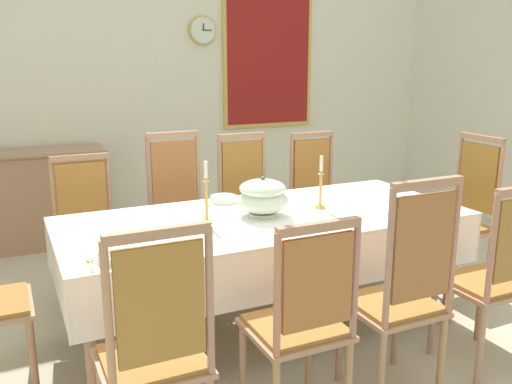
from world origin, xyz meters
name	(u,v)px	position (x,y,z in m)	size (l,w,h in m)	color
ground	(279,346)	(0.00, 0.00, -0.02)	(6.76, 5.72, 0.04)	beige
back_wall	(150,81)	(0.00, 2.90, 1.50)	(6.76, 0.08, 3.00)	silver
dining_table	(266,227)	(0.00, 0.20, 0.70)	(2.49, 1.05, 0.77)	#A67359
tablecloth	(266,227)	(0.00, 0.20, 0.70)	(2.51, 1.07, 0.32)	white
chair_south_a	(155,349)	(-0.96, -0.74, 0.58)	(0.44, 0.42, 1.12)	#AB7B5C
chair_north_a	(87,228)	(-0.96, 1.12, 0.56)	(0.44, 0.42, 1.06)	#A77C56
chair_south_b	(302,320)	(-0.27, -0.73, 0.55)	(0.44, 0.42, 1.06)	tan
chair_north_b	(180,211)	(-0.27, 1.13, 0.60)	(0.44, 0.42, 1.18)	#AC7A53
chair_south_c	(402,290)	(0.30, -0.74, 0.60)	(0.44, 0.42, 1.19)	#AD7858
chair_north_c	(248,205)	(0.30, 1.13, 0.58)	(0.44, 0.42, 1.14)	#A0835C
chair_south_d	(495,274)	(0.95, -0.73, 0.57)	(0.44, 0.42, 1.09)	#A87A62
chair_north_d	(318,197)	(0.95, 1.13, 0.57)	(0.44, 0.42, 1.11)	#AC7853
chair_head_east	(463,213)	(1.65, 0.20, 0.59)	(0.42, 0.44, 1.17)	tan
soup_tureen	(263,197)	(-0.02, 0.20, 0.90)	(0.32, 0.32, 0.25)	silver
candlestick_west	(206,198)	(-0.39, 0.20, 0.93)	(0.07, 0.07, 0.37)	gold
candlestick_east	(321,187)	(0.39, 0.20, 0.91)	(0.07, 0.07, 0.34)	gold
bowl_near_left	(115,256)	(-1.00, -0.21, 0.80)	(0.17, 0.17, 0.04)	silver
bowl_near_right	(224,198)	(-0.12, 0.60, 0.80)	(0.18, 0.18, 0.04)	silver
spoon_primary	(90,262)	(-1.12, -0.18, 0.78)	(0.03, 0.18, 0.01)	gold
spoon_secondary	(206,202)	(-0.24, 0.63, 0.78)	(0.04, 0.18, 0.01)	gold
sideboard	(27,200)	(-1.29, 2.58, 0.45)	(1.44, 0.48, 0.90)	#A67B5C
mounted_clock	(203,30)	(0.55, 2.83, 2.01)	(0.29, 0.06, 0.29)	#D1B251
framed_painting	(268,56)	(1.32, 2.83, 1.75)	(1.07, 0.05, 1.55)	#D1B251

